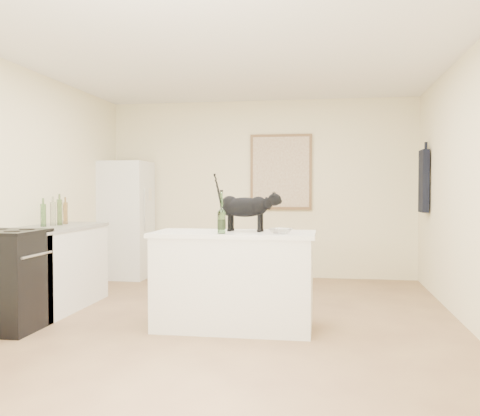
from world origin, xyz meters
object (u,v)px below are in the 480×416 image
glass_bowl (281,231)px  black_cat (244,210)px  fridge (125,220)px  wine_bottle (222,214)px  stove (6,281)px

glass_bowl → black_cat: bearing=146.7°
fridge → glass_bowl: fridge is taller
wine_bottle → glass_bowl: 0.54m
stove → glass_bowl: bearing=5.3°
wine_bottle → glass_bowl: size_ratio=1.68×
fridge → wine_bottle: bearing=-54.4°
stove → wine_bottle: size_ratio=2.64×
stove → glass_bowl: glass_bowl is taller
stove → fridge: bearing=90.0°
fridge → black_cat: bearing=-49.2°
fridge → black_cat: size_ratio=2.93×
stove → fridge: size_ratio=0.53×
wine_bottle → fridge: bearing=125.6°
black_cat → wine_bottle: size_ratio=1.70×
glass_bowl → wine_bottle: bearing=-175.5°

